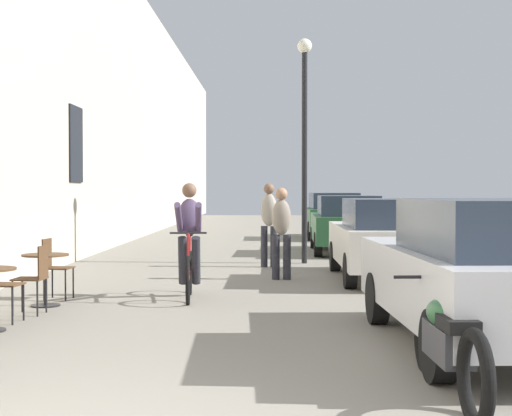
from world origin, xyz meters
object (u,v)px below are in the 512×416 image
object	(u,v)px
cafe_chair_far_toward_wall	(35,274)
parked_car_fourth	(332,215)
parked_car_third	(347,223)
street_lamp	(305,121)
parked_motorcycle	(449,343)
pedestrian_near	(281,228)
parked_car_second	(386,238)
cafe_chair_far_toward_street	(54,264)
cafe_table_far	(45,269)
pedestrian_mid	(269,220)
cyclist_on_bicycle	(189,243)
parked_car_nearest	(485,272)

from	to	relation	value
cafe_chair_far_toward_wall	parked_car_fourth	xyz separation A→B (m)	(5.11, 15.67, 0.26)
parked_car_third	street_lamp	bearing A→B (deg)	-113.30
cafe_chair_far_toward_wall	parked_motorcycle	bearing A→B (deg)	-40.44
pedestrian_near	parked_car_third	xyz separation A→B (m)	(1.76, 5.86, -0.17)
cafe_chair_far_toward_wall	street_lamp	bearing A→B (deg)	61.47
parked_car_second	pedestrian_near	bearing A→B (deg)	179.76
cafe_chair_far_toward_street	street_lamp	size ratio (longest dim) A/B	0.18
cafe_table_far	parked_car_fourth	distance (m)	15.84
pedestrian_mid	parked_car_second	distance (m)	3.06
cyclist_on_bicycle	parked_car_nearest	distance (m)	4.97
parked_car_third	parked_car_fourth	xyz separation A→B (m)	(0.12, 5.91, 0.02)
cafe_chair_far_toward_street	parked_motorcycle	size ratio (longest dim) A/B	0.41
cafe_chair_far_toward_wall	parked_car_nearest	xyz separation A→B (m)	(5.18, -2.11, 0.27)
pedestrian_mid	parked_car_second	size ratio (longest dim) A/B	0.43
cafe_chair_far_toward_wall	cyclist_on_bicycle	world-z (taller)	cyclist_on_bicycle
parked_car_third	cyclist_on_bicycle	bearing A→B (deg)	-111.10
pedestrian_mid	parked_car_nearest	world-z (taller)	pedestrian_mid
pedestrian_mid	parked_car_fourth	bearing A→B (deg)	77.62
parked_car_nearest	parked_car_third	bearing A→B (deg)	90.92
cafe_table_far	parked_car_fourth	size ratio (longest dim) A/B	0.17
cafe_table_far	parked_car_third	size ratio (longest dim) A/B	0.17
cyclist_on_bicycle	parked_motorcycle	distance (m)	5.95
pedestrian_near	parked_motorcycle	xyz separation A→B (m)	(1.19, -7.67, -0.52)
cafe_table_far	cyclist_on_bicycle	size ratio (longest dim) A/B	0.41
parked_car_second	parked_motorcycle	world-z (taller)	parked_car_second
cyclist_on_bicycle	cafe_chair_far_toward_street	bearing A→B (deg)	-174.76
parked_car_nearest	parked_car_second	distance (m)	6.00
pedestrian_near	cafe_table_far	bearing A→B (deg)	-136.04
parked_car_nearest	parked_car_fourth	distance (m)	17.78
street_lamp	parked_car_third	world-z (taller)	street_lamp
pedestrian_near	parked_car_third	size ratio (longest dim) A/B	0.40
cafe_chair_far_toward_street	parked_car_third	distance (m)	9.83
cafe_chair_far_toward_wall	parked_car_nearest	distance (m)	5.60
parked_car_fourth	parked_car_second	bearing A→B (deg)	-90.06
pedestrian_mid	parked_car_third	world-z (taller)	pedestrian_mid
pedestrian_mid	street_lamp	distance (m)	2.42
cafe_table_far	cafe_chair_far_toward_wall	world-z (taller)	cafe_chair_far_toward_wall
cyclist_on_bicycle	pedestrian_near	bearing A→B (deg)	58.89
pedestrian_mid	cafe_chair_far_toward_wall	bearing A→B (deg)	-116.22
cafe_chair_far_toward_wall	pedestrian_near	xyz separation A→B (m)	(3.23, 3.90, 0.41)
parked_car_second	parked_motorcycle	distance (m)	7.70
pedestrian_near	parked_car_fourth	size ratio (longest dim) A/B	0.39
cafe_table_far	street_lamp	bearing A→B (deg)	58.33
parked_car_nearest	cafe_chair_far_toward_street	bearing A→B (deg)	146.79
cafe_chair_far_toward_street	parked_car_nearest	size ratio (longest dim) A/B	0.21
parked_car_third	cafe_chair_far_toward_wall	bearing A→B (deg)	-117.08
parked_car_third	cafe_chair_far_toward_street	bearing A→B (deg)	-121.53
cafe_table_far	pedestrian_near	world-z (taller)	pedestrian_near
cafe_chair_far_toward_wall	street_lamp	xyz separation A→B (m)	(3.78, 6.96, 2.59)
pedestrian_mid	parked_car_third	xyz separation A→B (m)	(1.98, 3.65, -0.22)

